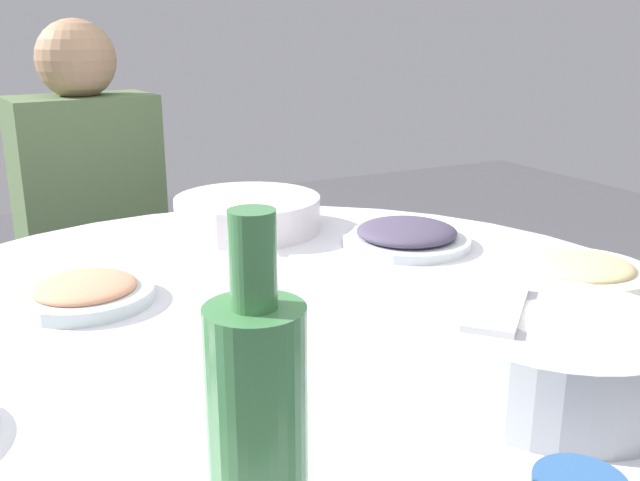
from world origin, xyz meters
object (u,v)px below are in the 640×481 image
at_px(soup_bowl, 248,214).
at_px(green_bottle, 257,423).
at_px(dish_shrimp, 85,292).
at_px(dish_eggplant, 406,236).
at_px(rice_bowl, 561,355).
at_px(round_dining_table, 278,378).
at_px(stool_for_diner_left, 107,389).
at_px(dish_noodles, 581,271).
at_px(diner_left, 89,201).

height_order(soup_bowl, green_bottle, green_bottle).
height_order(dish_shrimp, dish_eggplant, dish_eggplant).
relative_size(rice_bowl, green_bottle, 0.96).
xyz_separation_m(dish_shrimp, green_bottle, (-0.02, 0.61, 0.10)).
distance_m(round_dining_table, stool_for_diner_left, 1.08).
xyz_separation_m(dish_shrimp, stool_for_diner_left, (-0.15, -0.78, -0.57)).
bearing_deg(dish_shrimp, dish_eggplant, -178.54).
relative_size(dish_noodles, green_bottle, 0.80).
bearing_deg(dish_shrimp, round_dining_table, 140.81).
xyz_separation_m(rice_bowl, stool_for_diner_left, (0.27, -1.32, -0.60)).
bearing_deg(dish_eggplant, green_bottle, 47.83).
relative_size(stool_for_diner_left, diner_left, 0.55).
bearing_deg(round_dining_table, soup_bowl, -107.23).
bearing_deg(dish_noodles, rice_bowl, 39.57).
relative_size(dish_shrimp, green_bottle, 0.73).
xyz_separation_m(dish_eggplant, diner_left, (0.44, -0.77, -0.05)).
height_order(dish_noodles, stool_for_diner_left, dish_noodles).
relative_size(round_dining_table, diner_left, 1.72).
distance_m(round_dining_table, rice_bowl, 0.42).
height_order(round_dining_table, soup_bowl, soup_bowl).
height_order(soup_bowl, diner_left, diner_left).
distance_m(dish_shrimp, diner_left, 0.80).
bearing_deg(green_bottle, rice_bowl, -169.45).
xyz_separation_m(round_dining_table, dish_eggplant, (-0.36, -0.20, 0.12)).
bearing_deg(dish_eggplant, stool_for_diner_left, -60.17).
distance_m(round_dining_table, dish_noodles, 0.52).
xyz_separation_m(dish_eggplant, dish_noodles, (-0.14, 0.29, -0.00)).
xyz_separation_m(dish_shrimp, dish_eggplant, (-0.59, -0.02, 0.00)).
bearing_deg(diner_left, rice_bowl, 101.54).
relative_size(round_dining_table, stool_for_diner_left, 3.11).
relative_size(rice_bowl, dish_eggplant, 1.11).
bearing_deg(soup_bowl, dish_shrimp, 34.69).
relative_size(rice_bowl, stool_for_diner_left, 0.63).
bearing_deg(dish_noodles, dish_eggplant, -64.57).
bearing_deg(diner_left, soup_bowl, 112.34).
xyz_separation_m(soup_bowl, green_bottle, (0.34, 0.86, 0.08)).
bearing_deg(stool_for_diner_left, dish_noodles, 118.65).
xyz_separation_m(rice_bowl, dish_shrimp, (0.42, -0.54, -0.03)).
distance_m(rice_bowl, soup_bowl, 0.79).
height_order(rice_bowl, soup_bowl, rice_bowl).
relative_size(dish_shrimp, dish_noodles, 0.91).
height_order(dish_eggplant, stool_for_diner_left, dish_eggplant).
bearing_deg(rice_bowl, stool_for_diner_left, -78.46).
distance_m(rice_bowl, stool_for_diner_left, 1.47).
bearing_deg(rice_bowl, dish_noodles, -140.43).
relative_size(dish_shrimp, diner_left, 0.27).
relative_size(soup_bowl, dish_shrimp, 1.44).
xyz_separation_m(dish_eggplant, green_bottle, (0.57, 0.62, 0.09)).
bearing_deg(round_dining_table, diner_left, -85.27).
relative_size(dish_shrimp, dish_eggplant, 0.85).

